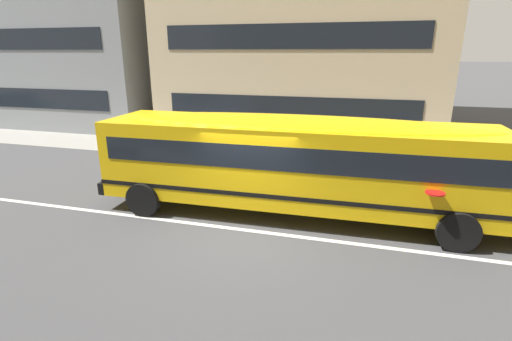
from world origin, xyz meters
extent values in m
plane|color=#424244|center=(0.00, 0.00, 0.00)|extent=(400.00, 400.00, 0.00)
cube|color=gray|center=(0.00, 7.60, 0.01)|extent=(120.00, 3.00, 0.01)
cube|color=silver|center=(0.00, 0.00, 0.00)|extent=(110.00, 0.16, 0.01)
cube|color=yellow|center=(0.96, 1.44, 1.55)|extent=(10.71, 2.66, 2.13)
cube|color=black|center=(-4.44, 1.31, 0.66)|extent=(0.25, 2.43, 0.35)
cube|color=black|center=(0.96, 1.44, 1.93)|extent=(10.07, 2.68, 0.62)
cube|color=black|center=(0.96, 1.44, 0.92)|extent=(10.73, 2.69, 0.12)
ellipsoid|color=yellow|center=(0.96, 1.44, 2.62)|extent=(10.27, 2.45, 0.35)
cylinder|color=red|center=(4.40, 0.13, 1.44)|extent=(0.44, 0.44, 0.03)
cylinder|color=black|center=(4.99, 2.74, 0.48)|extent=(0.97, 0.29, 0.97)
cylinder|color=black|center=(5.04, 0.31, 0.48)|extent=(0.97, 0.29, 0.97)
cylinder|color=black|center=(-3.11, 2.56, 0.48)|extent=(0.97, 0.29, 0.97)
cylinder|color=black|center=(-3.06, 0.13, 0.48)|extent=(0.97, 0.29, 0.97)
cube|color=gray|center=(-16.53, 14.02, 6.40)|extent=(14.34, 9.82, 12.80)
cube|color=black|center=(-16.53, 9.08, 1.92)|extent=(12.05, 0.04, 1.10)
cube|color=black|center=(-16.53, 9.08, 5.12)|extent=(12.05, 0.04, 1.10)
cube|color=black|center=(-0.74, 9.08, 1.92)|extent=(11.95, 0.04, 1.10)
cube|color=black|center=(-0.74, 9.08, 5.12)|extent=(11.95, 0.04, 1.10)
camera|label=1|loc=(2.67, -8.60, 4.45)|focal=26.65mm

